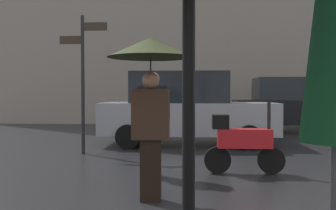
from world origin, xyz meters
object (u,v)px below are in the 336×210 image
(pedestrian_with_bag, at_px, (153,118))
(parked_car_right, at_px, (292,105))
(pedestrian_with_umbrella, at_px, (151,69))
(street_signpost, at_px, (83,71))
(parked_scooter, at_px, (242,141))
(parked_car_left, at_px, (185,109))

(pedestrian_with_bag, relative_size, parked_car_right, 0.41)
(pedestrian_with_umbrella, distance_m, parked_car_right, 9.85)
(pedestrian_with_bag, bearing_deg, street_signpost, -3.40)
(pedestrian_with_bag, height_order, parked_car_right, parked_car_right)
(parked_scooter, relative_size, parked_car_right, 0.33)
(parked_car_right, height_order, street_signpost, street_signpost)
(pedestrian_with_bag, relative_size, parked_car_left, 0.38)
(parked_car_left, xyz_separation_m, street_signpost, (-2.30, -1.72, 0.92))
(street_signpost, bearing_deg, parked_car_right, 41.03)
(parked_car_left, bearing_deg, parked_car_right, -137.73)
(parked_scooter, bearing_deg, street_signpost, 148.32)
(pedestrian_with_umbrella, height_order, parked_car_left, pedestrian_with_umbrella)
(pedestrian_with_bag, height_order, parked_scooter, pedestrian_with_bag)
(pedestrian_with_bag, height_order, parked_car_left, parked_car_left)
(parked_car_left, bearing_deg, pedestrian_with_bag, 81.95)
(parked_scooter, relative_size, street_signpost, 0.44)
(pedestrian_with_bag, distance_m, street_signpost, 3.02)
(pedestrian_with_umbrella, bearing_deg, parked_car_left, -4.77)
(pedestrian_with_umbrella, relative_size, street_signpost, 0.66)
(parked_scooter, distance_m, parked_car_left, 3.78)
(pedestrian_with_umbrella, distance_m, pedestrian_with_bag, 1.56)
(parked_scooter, distance_m, parked_car_right, 7.71)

